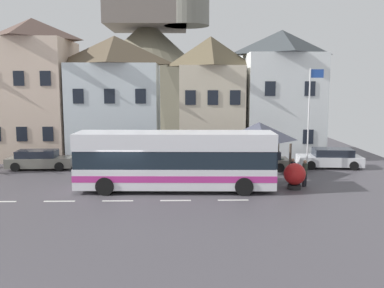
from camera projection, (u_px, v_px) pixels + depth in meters
name	position (u px, v px, depth m)	size (l,w,h in m)	color
ground_plane	(122.00, 193.00, 23.62)	(40.00, 60.00, 0.07)	#4D494F
townhouse_01	(35.00, 89.00, 34.86)	(5.87, 6.79, 11.26)	beige
townhouse_02	(116.00, 97.00, 34.68)	(6.96, 5.91, 9.84)	silver
townhouse_03	(210.00, 98.00, 34.53)	(5.05, 5.23, 9.78)	beige
townhouse_04	(280.00, 94.00, 35.14)	(6.02, 6.24, 10.36)	white
hilltop_castle	(149.00, 69.00, 57.74)	(32.16, 32.16, 23.67)	#6E6855
transit_bus	(175.00, 161.00, 24.02)	(11.21, 2.95, 3.32)	white
bus_shelter	(259.00, 132.00, 27.39)	(3.60, 3.60, 3.56)	#473D33
parked_car_00	(147.00, 159.00, 30.80)	(4.76, 2.38, 1.31)	black
parked_car_01	(257.00, 161.00, 29.87)	(4.49, 1.92, 1.37)	slate
parked_car_02	(40.00, 160.00, 30.18)	(4.59, 1.96, 1.36)	slate
parked_car_04	(330.00, 158.00, 30.72)	(4.64, 2.29, 1.39)	white
pedestrian_00	(293.00, 169.00, 26.11)	(0.35, 0.35, 1.48)	#38332D
pedestrian_01	(253.00, 165.00, 26.60)	(0.32, 0.32, 1.70)	black
pedestrian_02	(305.00, 173.00, 25.01)	(0.31, 0.32, 1.59)	black
public_bench	(272.00, 165.00, 29.38)	(1.72, 0.48, 0.87)	#33473D
flagpole	(310.00, 113.00, 28.77)	(0.95, 0.10, 7.05)	silver
harbour_buoy	(295.00, 175.00, 24.39)	(1.26, 1.26, 1.51)	black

